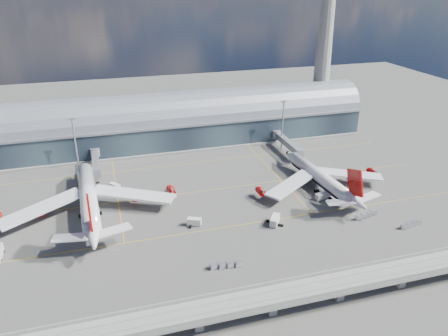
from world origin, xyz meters
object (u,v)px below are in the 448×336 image
object	(u,v)px
service_truck_1	(194,222)
service_truck_5	(115,186)
service_truck_2	(324,196)
service_truck_4	(170,193)
cargo_train_1	(366,215)
floodlight_mast_right	(283,124)
airliner_left	(88,200)
control_tower	(325,36)
service_truck_3	(275,220)
cargo_train_0	(226,265)
cargo_train_2	(411,225)
airliner_right	(321,178)
floodlight_mast_left	(75,144)

from	to	relation	value
service_truck_1	service_truck_5	xyz separation A→B (m)	(-25.61, 37.67, -0.16)
service_truck_2	service_truck_4	bearing A→B (deg)	58.85
service_truck_2	cargo_train_1	bearing A→B (deg)	-168.23
floodlight_mast_right	airliner_left	distance (m)	104.62
service_truck_2	service_truck_5	bearing A→B (deg)	54.89
control_tower	service_truck_3	size ratio (longest dim) A/B	15.31
floodlight_mast_right	cargo_train_0	size ratio (longest dim) A/B	2.51
service_truck_1	cargo_train_2	size ratio (longest dim) A/B	0.57
floodlight_mast_right	cargo_train_1	xyz separation A→B (m)	(2.71, -73.02, -12.76)
airliner_right	service_truck_1	world-z (taller)	airliner_right
service_truck_1	airliner_right	bearing A→B (deg)	-53.69
floodlight_mast_left	service_truck_4	world-z (taller)	floodlight_mast_left
control_tower	service_truck_1	xyz separation A→B (m)	(-94.88, -88.61, -50.19)
service_truck_3	floodlight_mast_right	bearing A→B (deg)	99.29
airliner_left	service_truck_1	size ratio (longest dim) A/B	12.86
control_tower	cargo_train_2	size ratio (longest dim) A/B	10.78
service_truck_3	cargo_train_0	xyz separation A→B (m)	(-24.24, -19.37, -0.72)
floodlight_mast_right	service_truck_3	bearing A→B (deg)	-115.05
floodlight_mast_right	service_truck_5	world-z (taller)	floodlight_mast_right
service_truck_1	service_truck_2	xyz separation A→B (m)	(54.48, 5.17, -0.03)
control_tower	airliner_left	xyz separation A→B (m)	(-130.78, -69.41, -45.53)
control_tower	service_truck_2	distance (m)	105.43
floodlight_mast_left	airliner_left	xyz separation A→B (m)	(4.22, -41.41, -7.53)
service_truck_1	service_truck_4	size ratio (longest dim) A/B	0.96
control_tower	service_truck_5	size ratio (longest dim) A/B	19.23
airliner_right	service_truck_3	bearing A→B (deg)	-148.28
service_truck_1	service_truck_3	size ratio (longest dim) A/B	0.81
control_tower	airliner_right	world-z (taller)	control_tower
control_tower	cargo_train_1	distance (m)	117.57
control_tower	service_truck_5	bearing A→B (deg)	-157.08
service_truck_2	service_truck_5	world-z (taller)	service_truck_2
service_truck_1	airliner_left	bearing A→B (deg)	84.80
control_tower	service_truck_4	xyz separation A→B (m)	(-99.26, -64.17, -50.12)
service_truck_4	cargo_train_0	world-z (taller)	service_truck_4
airliner_left	service_truck_4	bearing A→B (deg)	6.88
airliner_left	service_truck_1	world-z (taller)	airliner_left
cargo_train_0	service_truck_4	bearing A→B (deg)	2.20
floodlight_mast_right	cargo_train_2	distance (m)	85.51
service_truck_5	service_truck_4	bearing A→B (deg)	-69.52
control_tower	floodlight_mast_right	distance (m)	58.76
service_truck_1	cargo_train_1	distance (m)	63.82
floodlight_mast_right	service_truck_4	distance (m)	74.72
floodlight_mast_left	cargo_train_1	world-z (taller)	floodlight_mast_left
floodlight_mast_left	airliner_right	size ratio (longest dim) A/B	0.43
service_truck_1	service_truck_2	world-z (taller)	service_truck_1
service_truck_5	service_truck_1	bearing A→B (deg)	-93.38
floodlight_mast_left	cargo_train_2	bearing A→B (deg)	-36.06
floodlight_mast_right	service_truck_2	xyz separation A→B (m)	(-5.40, -55.44, -12.21)
floodlight_mast_right	cargo_train_0	world-z (taller)	floodlight_mast_right
service_truck_1	service_truck_3	distance (m)	29.04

